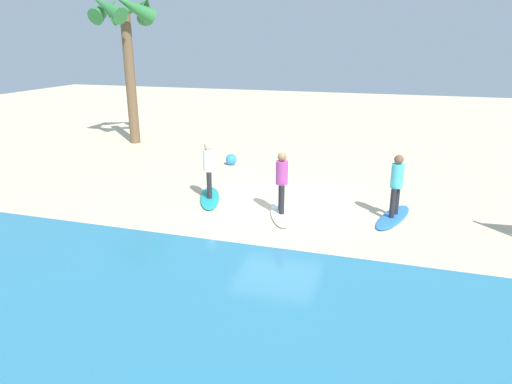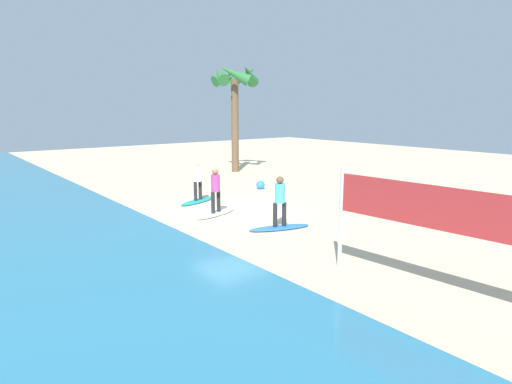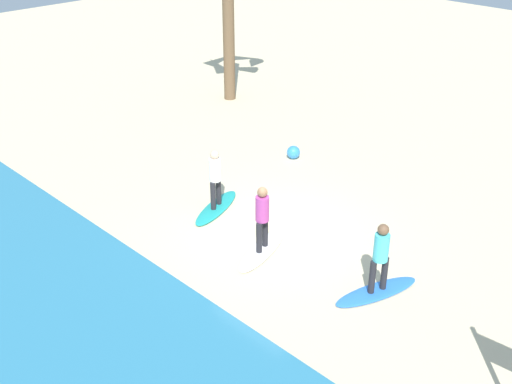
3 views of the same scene
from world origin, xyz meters
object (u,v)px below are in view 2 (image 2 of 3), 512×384
beach_ball (260,185)px  surfer_teal (198,177)px  surfer_blue (280,198)px  surfboard_white (216,213)px  surfer_white (216,187)px  surfboard_blue (280,228)px  palm_tree (235,85)px  surfboard_teal (198,201)px

beach_ball → surfer_teal: bearing=100.6°
surfer_blue → surfer_teal: 5.23m
surfboard_white → beach_ball: (3.06, -4.51, 0.16)m
surfer_white → beach_ball: surfer_white is taller
surfer_blue → surfboard_blue: bearing=180.0°
surfer_white → beach_ball: size_ratio=3.94×
surfboard_blue → surfer_blue: bearing=-73.1°
surfer_teal → palm_tree: bearing=-45.2°
surfboard_blue → surfboard_teal: 5.23m
surfboard_blue → surfer_blue: (0.00, 0.00, 0.99)m
surfer_white → palm_tree: palm_tree is taller
surfer_white → palm_tree: (8.63, -6.95, 4.14)m
surfer_teal → palm_tree: palm_tree is taller
surfboard_teal → palm_tree: (6.30, -6.34, 5.14)m
palm_tree → beach_ball: 7.85m
surfboard_white → surfboard_teal: bearing=-122.8°
palm_tree → beach_ball: bearing=156.3°
surfboard_blue → surfer_white: bearing=-61.8°
surfer_white → surfboard_teal: size_ratio=0.78×
surfer_white → surfer_teal: (2.33, -0.61, 0.00)m
beach_ball → surfboard_teal: bearing=100.6°
beach_ball → surfboard_white: bearing=124.2°
surfboard_white → surfboard_teal: (2.33, -0.61, 0.00)m
palm_tree → surfer_teal: bearing=134.8°
surfboard_white → beach_ball: bearing=-163.9°
surfer_white → beach_ball: 5.51m
surfboard_blue → beach_ball: size_ratio=5.05×
surfboard_white → palm_tree: size_ratio=0.32×
surfboard_blue → surfer_blue: size_ratio=1.28×
surfboard_white → beach_ball: 5.45m
surfer_teal → beach_ball: size_ratio=3.94×
surfer_blue → surfer_teal: same height
surfer_blue → surfboard_white: surfer_blue is taller
surfboard_teal → surfer_teal: (-0.00, 0.00, 0.99)m
surfboard_white → surfboard_blue: bearing=83.2°
surfer_blue → palm_tree: size_ratio=0.25×
surfboard_white → surfer_blue: bearing=83.2°
surfboard_blue → beach_ball: 7.14m
beach_ball → surfer_blue: bearing=146.6°
surfboard_teal → palm_tree: 10.30m
surfboard_blue → beach_ball: (5.97, -3.93, 0.16)m
surfboard_teal → surfer_teal: bearing=58.1°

